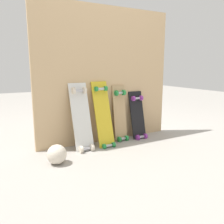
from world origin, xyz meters
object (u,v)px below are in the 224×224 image
at_px(skateboard_natural, 120,116).
at_px(rubber_ball, 57,154).
at_px(skateboard_yellow, 104,117).
at_px(skateboard_black, 138,118).
at_px(skateboard_white, 82,120).

xyz_separation_m(skateboard_natural, rubber_ball, (-0.88, -0.34, -0.21)).
bearing_deg(skateboard_yellow, rubber_ball, -156.46).
bearing_deg(skateboard_yellow, skateboard_black, 4.57).
bearing_deg(skateboard_white, skateboard_natural, 7.02).
relative_size(skateboard_white, skateboard_black, 1.20).
xyz_separation_m(skateboard_black, rubber_ball, (-1.12, -0.31, -0.16)).
distance_m(skateboard_yellow, skateboard_natural, 0.26).
bearing_deg(skateboard_natural, skateboard_black, -6.05).
height_order(skateboard_white, skateboard_natural, skateboard_white).
relative_size(skateboard_black, rubber_ball, 3.55).
relative_size(skateboard_yellow, skateboard_natural, 1.09).
bearing_deg(rubber_ball, skateboard_yellow, 23.54).
height_order(skateboard_natural, skateboard_black, skateboard_natural).
bearing_deg(skateboard_white, skateboard_black, 2.88).
bearing_deg(skateboard_white, skateboard_yellow, -0.37).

